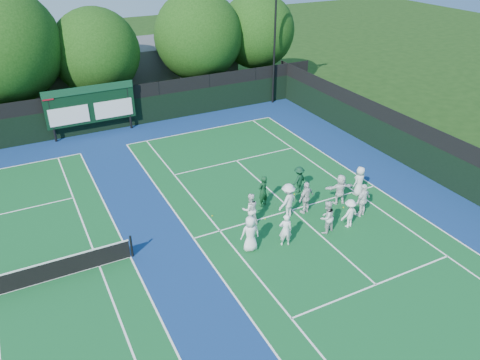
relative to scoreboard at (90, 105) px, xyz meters
name	(u,v)px	position (x,y,z in m)	size (l,w,h in m)	color
ground	(303,220)	(7.01, -15.59, -2.19)	(120.00, 120.00, 0.00)	#17340E
court_apron	(183,242)	(1.01, -14.59, -2.19)	(34.00, 32.00, 0.01)	navy
near_court	(292,210)	(7.01, -14.59, -2.18)	(11.05, 23.85, 0.01)	#115526
back_fence	(105,112)	(1.01, 0.41, -0.83)	(34.00, 0.08, 3.00)	black
divider_fence_right	(424,152)	(16.01, -14.59, -0.83)	(0.08, 32.00, 3.00)	black
scoreboard	(90,105)	(0.00, 0.00, 0.00)	(6.00, 0.21, 3.55)	black
clubhouse	(130,68)	(5.01, 8.41, -0.19)	(18.00, 6.00, 4.00)	#545458
light_pole_right	(275,23)	(14.51, 0.11, 4.11)	(1.20, 0.30, 10.12)	black
tree_b	(5,49)	(-4.30, 3.99, 3.40)	(7.80, 7.80, 9.69)	black
tree_c	(98,54)	(1.73, 3.99, 2.37)	(6.39, 6.39, 7.93)	black
tree_d	(200,38)	(9.85, 3.99, 2.75)	(7.03, 7.03, 8.64)	black
tree_e	(258,32)	(15.19, 3.99, 2.70)	(6.30, 6.30, 8.20)	black
tennis_ball_0	(265,219)	(5.35, -14.69, -2.16)	(0.07, 0.07, 0.07)	#C1CC18
tennis_ball_1	(294,194)	(7.97, -13.33, -2.16)	(0.07, 0.07, 0.07)	#C1CC18
tennis_ball_3	(212,216)	(3.09, -13.24, -2.16)	(0.07, 0.07, 0.07)	#C1CC18
tennis_ball_5	(343,207)	(9.52, -15.64, -2.16)	(0.07, 0.07, 0.07)	#C1CC18
player_front_0	(250,234)	(3.51, -16.53, -1.31)	(0.86, 0.56, 1.76)	white
player_front_1	(285,230)	(5.11, -16.94, -1.36)	(0.60, 0.40, 1.65)	white
player_front_2	(327,217)	(7.39, -16.96, -1.34)	(0.83, 0.64, 1.70)	silver
player_front_3	(349,213)	(8.66, -17.08, -1.44)	(0.97, 0.56, 1.50)	white
player_front_4	(363,200)	(9.87, -16.58, -1.29)	(1.06, 0.44, 1.80)	white
player_back_0	(250,209)	(4.49, -14.70, -1.34)	(0.83, 0.64, 1.70)	white
player_back_1	(288,201)	(6.47, -14.97, -1.26)	(1.20, 0.69, 1.86)	white
player_back_2	(306,198)	(7.50, -15.07, -1.31)	(1.04, 0.43, 1.77)	silver
player_back_3	(340,189)	(9.60, -15.12, -1.35)	(1.56, 0.50, 1.69)	white
player_back_4	(359,181)	(11.10, -14.87, -1.36)	(0.82, 0.53, 1.67)	white
coach_left	(263,191)	(5.88, -13.50, -1.32)	(0.64, 0.42, 1.75)	#0F391C
coach_right	(299,180)	(8.30, -13.18, -1.41)	(1.01, 0.58, 1.56)	#0E3620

